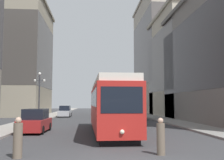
# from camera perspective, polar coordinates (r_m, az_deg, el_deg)

# --- Properties ---
(sidewalk_left) EXTENTS (2.95, 120.00, 0.15)m
(sidewalk_left) POSITION_cam_1_polar(r_m,az_deg,el_deg) (50.35, -12.62, -7.35)
(sidewalk_left) COLOR gray
(sidewalk_left) RESTS_ON ground
(sidewalk_right) EXTENTS (2.95, 120.00, 0.15)m
(sidewalk_right) POSITION_cam_1_polar(r_m,az_deg,el_deg) (50.74, 6.54, -7.42)
(sidewalk_right) COLOR gray
(sidewalk_right) RESTS_ON ground
(streetcar) EXTENTS (2.95, 13.76, 3.89)m
(streetcar) POSITION_cam_1_polar(r_m,az_deg,el_deg) (20.49, -0.46, -5.48)
(streetcar) COLOR black
(streetcar) RESTS_ON ground
(transit_bus) EXTENTS (2.62, 12.43, 3.45)m
(transit_bus) POSITION_cam_1_polar(r_m,az_deg,el_deg) (39.08, 1.98, -5.45)
(transit_bus) COLOR black
(transit_bus) RESTS_ON ground
(parked_car_left_near) EXTENTS (1.94, 4.47, 1.82)m
(parked_car_left_near) POSITION_cam_1_polar(r_m,az_deg,el_deg) (43.94, -10.14, -6.76)
(parked_car_left_near) COLOR black
(parked_car_left_near) RESTS_ON ground
(parked_car_left_mid) EXTENTS (1.98, 4.49, 1.82)m
(parked_car_left_mid) POSITION_cam_1_polar(r_m,az_deg,el_deg) (21.63, -16.23, -8.59)
(parked_car_left_mid) COLOR black
(parked_car_left_mid) RESTS_ON ground
(pedestrian_crossing_near) EXTENTS (0.36, 0.36, 1.62)m
(pedestrian_crossing_near) POSITION_cam_1_polar(r_m,az_deg,el_deg) (12.10, 10.50, -12.15)
(pedestrian_crossing_near) COLOR #6B5B4C
(pedestrian_crossing_near) RESTS_ON ground
(pedestrian_crossing_far) EXTENTS (0.38, 0.38, 1.69)m
(pedestrian_crossing_far) POSITION_cam_1_polar(r_m,az_deg,el_deg) (11.89, -19.68, -11.92)
(pedestrian_crossing_far) COLOR #6B5B4C
(pedestrian_crossing_far) RESTS_ON ground
(lamp_post_left_far) EXTENTS (1.41, 0.36, 5.79)m
(lamp_post_left_far) POSITION_cam_1_polar(r_m,az_deg,el_deg) (32.71, -15.43, -1.89)
(lamp_post_left_far) COLOR #333338
(lamp_post_left_far) RESTS_ON sidewalk_left
(building_left_midblock) EXTENTS (10.80, 16.77, 20.61)m
(building_left_midblock) POSITION_cam_1_polar(r_m,az_deg,el_deg) (52.18, -19.61, 4.50)
(building_left_midblock) COLOR gray
(building_left_midblock) RESTS_ON ground
(building_right_midblock) EXTENTS (15.54, 16.06, 17.13)m
(building_right_midblock) POSITION_cam_1_polar(r_m,az_deg,el_deg) (46.77, 19.01, 3.32)
(building_right_midblock) COLOR #B2A893
(building_right_midblock) RESTS_ON ground
(building_right_far) EXTENTS (15.79, 21.64, 25.50)m
(building_right_far) POSITION_cam_1_polar(r_m,az_deg,el_deg) (61.65, 13.36, 5.32)
(building_right_far) COLOR #A89E8E
(building_right_far) RESTS_ON ground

